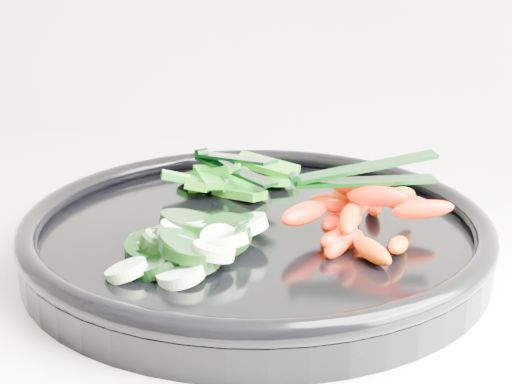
# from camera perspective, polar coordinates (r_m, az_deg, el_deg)

# --- Properties ---
(veggie_tray) EXTENTS (0.38, 0.38, 0.04)m
(veggie_tray) POSITION_cam_1_polar(r_m,az_deg,el_deg) (0.58, 0.00, -3.26)
(veggie_tray) COLOR black
(veggie_tray) RESTS_ON counter
(cucumber_pile) EXTENTS (0.11, 0.13, 0.04)m
(cucumber_pile) POSITION_cam_1_polar(r_m,az_deg,el_deg) (0.53, -5.71, -4.04)
(cucumber_pile) COLOR black
(cucumber_pile) RESTS_ON veggie_tray
(carrot_pile) EXTENTS (0.13, 0.14, 0.05)m
(carrot_pile) POSITION_cam_1_polar(r_m,az_deg,el_deg) (0.56, 8.23, -1.76)
(carrot_pile) COLOR #EB2500
(carrot_pile) RESTS_ON veggie_tray
(pepper_pile) EXTENTS (0.12, 0.09, 0.04)m
(pepper_pile) POSITION_cam_1_polar(r_m,az_deg,el_deg) (0.66, -2.49, 0.95)
(pepper_pile) COLOR #09610F
(pepper_pile) RESTS_ON veggie_tray
(tong_carrot) EXTENTS (0.11, 0.05, 0.02)m
(tong_carrot) POSITION_cam_1_polar(r_m,az_deg,el_deg) (0.55, 8.39, 1.39)
(tong_carrot) COLOR black
(tong_carrot) RESTS_ON carrot_pile
(tong_pepper) EXTENTS (0.10, 0.08, 0.02)m
(tong_pepper) POSITION_cam_1_polar(r_m,az_deg,el_deg) (0.66, -1.95, 2.30)
(tong_pepper) COLOR black
(tong_pepper) RESTS_ON pepper_pile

